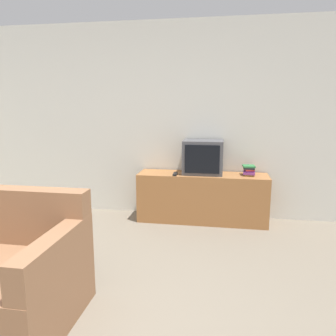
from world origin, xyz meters
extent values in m
cube|color=silver|center=(0.00, 3.03, 1.30)|extent=(9.00, 0.06, 2.60)
cube|color=#9E6638|center=(0.88, 2.76, 0.32)|extent=(1.67, 0.44, 0.63)
cube|color=#4C4C51|center=(0.88, 2.80, 0.85)|extent=(0.51, 0.37, 0.43)
cube|color=black|center=(0.88, 2.61, 0.85)|extent=(0.43, 0.01, 0.35)
cube|color=#8C6042|center=(0.07, 0.44, 0.35)|extent=(0.14, 0.90, 0.69)
cube|color=gold|center=(1.46, 2.78, 0.64)|extent=(0.12, 0.15, 0.02)
cube|color=#7A3884|center=(1.47, 2.78, 0.67)|extent=(0.16, 0.19, 0.03)
cube|color=#7A3884|center=(1.47, 2.79, 0.69)|extent=(0.12, 0.16, 0.02)
cube|color=#B72D28|center=(1.47, 2.79, 0.71)|extent=(0.13, 0.19, 0.02)
cube|color=black|center=(1.46, 2.79, 0.73)|extent=(0.14, 0.16, 0.02)
cube|color=#2D753D|center=(1.46, 2.79, 0.75)|extent=(0.16, 0.17, 0.02)
cube|color=black|center=(0.54, 2.64, 0.65)|extent=(0.05, 0.16, 0.02)
camera|label=1|loc=(1.13, -1.40, 1.52)|focal=35.00mm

